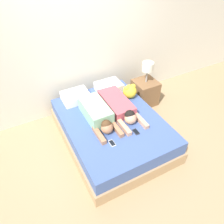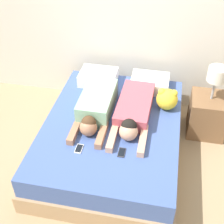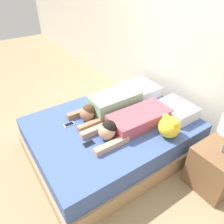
{
  "view_description": "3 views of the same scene",
  "coord_description": "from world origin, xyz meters",
  "px_view_note": "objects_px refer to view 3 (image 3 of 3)",
  "views": [
    {
      "loc": [
        -1.23,
        -2.32,
        2.83
      ],
      "look_at": [
        0.0,
        0.0,
        0.61
      ],
      "focal_mm": 35.0,
      "sensor_mm": 36.0,
      "label": 1
    },
    {
      "loc": [
        0.51,
        -2.54,
        2.71
      ],
      "look_at": [
        0.0,
        0.0,
        0.61
      ],
      "focal_mm": 50.0,
      "sensor_mm": 36.0,
      "label": 2
    },
    {
      "loc": [
        1.77,
        -1.2,
        2.11
      ],
      "look_at": [
        0.0,
        0.0,
        0.61
      ],
      "focal_mm": 35.0,
      "sensor_mm": 36.0,
      "label": 3
    }
  ],
  "objects_px": {
    "bed": "(112,136)",
    "cell_phone_left": "(69,124)",
    "plush_toy": "(169,126)",
    "nightstand": "(216,166)",
    "person_left": "(110,104)",
    "pillow_head_right": "(176,110)",
    "pillow_head_left": "(142,89)",
    "cell_phone_right": "(89,144)",
    "person_right": "(132,122)"
  },
  "relations": [
    {
      "from": "pillow_head_left",
      "to": "cell_phone_left",
      "type": "relative_size",
      "value": 3.68
    },
    {
      "from": "nightstand",
      "to": "person_right",
      "type": "bearing_deg",
      "value": -151.22
    },
    {
      "from": "person_right",
      "to": "pillow_head_right",
      "type": "bearing_deg",
      "value": 79.35
    },
    {
      "from": "person_left",
      "to": "plush_toy",
      "type": "xyz_separation_m",
      "value": [
        0.77,
        0.29,
        0.02
      ]
    },
    {
      "from": "cell_phone_right",
      "to": "person_right",
      "type": "bearing_deg",
      "value": 86.9
    },
    {
      "from": "pillow_head_right",
      "to": "bed",
      "type": "bearing_deg",
      "value": -113.68
    },
    {
      "from": "bed",
      "to": "person_left",
      "type": "relative_size",
      "value": 2.11
    },
    {
      "from": "pillow_head_left",
      "to": "cell_phone_left",
      "type": "xyz_separation_m",
      "value": [
        0.09,
        -1.22,
        -0.07
      ]
    },
    {
      "from": "bed",
      "to": "cell_phone_right",
      "type": "relative_size",
      "value": 15.8
    },
    {
      "from": "pillow_head_left",
      "to": "person_left",
      "type": "distance_m",
      "value": 0.67
    },
    {
      "from": "person_left",
      "to": "nightstand",
      "type": "xyz_separation_m",
      "value": [
        1.29,
        0.51,
        -0.28
      ]
    },
    {
      "from": "person_right",
      "to": "cell_phone_left",
      "type": "relative_size",
      "value": 8.69
    },
    {
      "from": "cell_phone_right",
      "to": "nightstand",
      "type": "xyz_separation_m",
      "value": [
        0.9,
        1.04,
        -0.17
      ]
    },
    {
      "from": "pillow_head_left",
      "to": "plush_toy",
      "type": "bearing_deg",
      "value": -22.49
    },
    {
      "from": "plush_toy",
      "to": "nightstand",
      "type": "height_order",
      "value": "nightstand"
    },
    {
      "from": "cell_phone_left",
      "to": "plush_toy",
      "type": "relative_size",
      "value": 0.49
    },
    {
      "from": "pillow_head_right",
      "to": "cell_phone_left",
      "type": "bearing_deg",
      "value": -115.28
    },
    {
      "from": "cell_phone_left",
      "to": "nightstand",
      "type": "bearing_deg",
      "value": 38.92
    },
    {
      "from": "person_right",
      "to": "plush_toy",
      "type": "bearing_deg",
      "value": 35.92
    },
    {
      "from": "pillow_head_right",
      "to": "cell_phone_right",
      "type": "height_order",
      "value": "pillow_head_right"
    },
    {
      "from": "pillow_head_left",
      "to": "plush_toy",
      "type": "distance_m",
      "value": 0.97
    },
    {
      "from": "person_left",
      "to": "person_right",
      "type": "distance_m",
      "value": 0.42
    },
    {
      "from": "pillow_head_left",
      "to": "plush_toy",
      "type": "relative_size",
      "value": 1.8
    },
    {
      "from": "pillow_head_right",
      "to": "person_right",
      "type": "distance_m",
      "value": 0.64
    },
    {
      "from": "plush_toy",
      "to": "pillow_head_right",
      "type": "bearing_deg",
      "value": 122.08
    },
    {
      "from": "pillow_head_left",
      "to": "pillow_head_right",
      "type": "xyz_separation_m",
      "value": [
        0.66,
        0.0,
        0.0
      ]
    },
    {
      "from": "pillow_head_left",
      "to": "cell_phone_right",
      "type": "relative_size",
      "value": 3.68
    },
    {
      "from": "person_right",
      "to": "nightstand",
      "type": "xyz_separation_m",
      "value": [
        0.87,
        0.48,
        -0.25
      ]
    },
    {
      "from": "pillow_head_right",
      "to": "person_left",
      "type": "xyz_separation_m",
      "value": [
        -0.54,
        -0.66,
        0.04
      ]
    },
    {
      "from": "pillow_head_right",
      "to": "nightstand",
      "type": "height_order",
      "value": "nightstand"
    },
    {
      "from": "pillow_head_left",
      "to": "cell_phone_right",
      "type": "bearing_deg",
      "value": -66.5
    },
    {
      "from": "cell_phone_left",
      "to": "nightstand",
      "type": "xyz_separation_m",
      "value": [
        1.32,
        1.07,
        -0.17
      ]
    },
    {
      "from": "person_left",
      "to": "plush_toy",
      "type": "height_order",
      "value": "plush_toy"
    },
    {
      "from": "person_right",
      "to": "cell_phone_left",
      "type": "bearing_deg",
      "value": -127.64
    },
    {
      "from": "plush_toy",
      "to": "cell_phone_left",
      "type": "bearing_deg",
      "value": -133.63
    },
    {
      "from": "cell_phone_left",
      "to": "plush_toy",
      "type": "height_order",
      "value": "plush_toy"
    },
    {
      "from": "person_right",
      "to": "nightstand",
      "type": "distance_m",
      "value": 1.02
    },
    {
      "from": "person_right",
      "to": "cell_phone_left",
      "type": "distance_m",
      "value": 0.75
    },
    {
      "from": "bed",
      "to": "cell_phone_left",
      "type": "bearing_deg",
      "value": -117.81
    },
    {
      "from": "person_left",
      "to": "nightstand",
      "type": "relative_size",
      "value": 1.02
    },
    {
      "from": "plush_toy",
      "to": "nightstand",
      "type": "distance_m",
      "value": 0.64
    },
    {
      "from": "cell_phone_right",
      "to": "plush_toy",
      "type": "bearing_deg",
      "value": 64.97
    },
    {
      "from": "nightstand",
      "to": "plush_toy",
      "type": "bearing_deg",
      "value": -156.7
    },
    {
      "from": "person_left",
      "to": "cell_phone_right",
      "type": "xyz_separation_m",
      "value": [
        0.39,
        -0.53,
        -0.11
      ]
    },
    {
      "from": "pillow_head_right",
      "to": "cell_phone_left",
      "type": "xyz_separation_m",
      "value": [
        -0.58,
        -1.22,
        -0.07
      ]
    },
    {
      "from": "pillow_head_right",
      "to": "person_left",
      "type": "bearing_deg",
      "value": -129.22
    },
    {
      "from": "bed",
      "to": "plush_toy",
      "type": "xyz_separation_m",
      "value": [
        0.56,
        0.39,
        0.37
      ]
    },
    {
      "from": "pillow_head_right",
      "to": "nightstand",
      "type": "xyz_separation_m",
      "value": [
        0.75,
        -0.15,
        -0.24
      ]
    },
    {
      "from": "person_left",
      "to": "cell_phone_left",
      "type": "bearing_deg",
      "value": -94.03
    },
    {
      "from": "plush_toy",
      "to": "cell_phone_right",
      "type": "bearing_deg",
      "value": -115.03
    }
  ]
}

